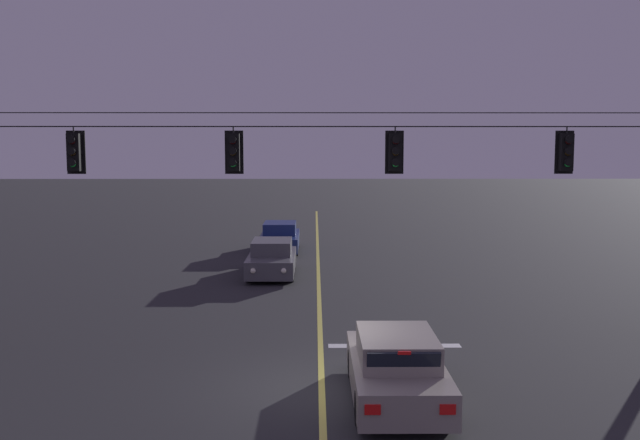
{
  "coord_description": "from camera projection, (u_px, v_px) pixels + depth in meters",
  "views": [
    {
      "loc": [
        -0.15,
        -14.66,
        5.17
      ],
      "look_at": [
        0.0,
        4.84,
        3.08
      ],
      "focal_mm": 40.22,
      "sensor_mm": 36.0,
      "label": 1
    }
  ],
  "objects": [
    {
      "name": "car_waiting_near_lane",
      "position": [
        396.0,
        369.0,
        14.45
      ],
      "size": [
        1.8,
        4.33,
        1.39
      ],
      "color": "gray",
      "rests_on": "ground"
    },
    {
      "name": "traffic_light_leftmost",
      "position": [
        74.0,
        152.0,
        18.36
      ],
      "size": [
        0.48,
        0.41,
        1.22
      ],
      "color": "black"
    },
    {
      "name": "stop_bar_paint",
      "position": [
        394.0,
        346.0,
        18.37
      ],
      "size": [
        3.4,
        0.36,
        0.01
      ],
      "primitive_type": "cube",
      "color": "silver",
      "rests_on": "ground"
    },
    {
      "name": "signal_span_assembly",
      "position": [
        320.0,
        202.0,
        18.56
      ],
      "size": [
        20.46,
        0.32,
        7.0
      ],
      "color": "#423021",
      "rests_on": "ground"
    },
    {
      "name": "traffic_light_centre",
      "position": [
        395.0,
        152.0,
        18.42
      ],
      "size": [
        0.48,
        0.41,
        1.22
      ],
      "color": "black"
    },
    {
      "name": "car_oncoming_lead",
      "position": [
        272.0,
        259.0,
        28.15
      ],
      "size": [
        1.8,
        4.42,
        1.39
      ],
      "color": "#4C4C51",
      "rests_on": "ground"
    },
    {
      "name": "ground_plane",
      "position": [
        322.0,
        389.0,
        15.13
      ],
      "size": [
        180.0,
        180.0,
        0.0
      ],
      "primitive_type": "plane",
      "color": "#28282B"
    },
    {
      "name": "car_oncoming_trailing",
      "position": [
        280.0,
        238.0,
        34.39
      ],
      "size": [
        1.8,
        4.42,
        1.39
      ],
      "color": "navy",
      "rests_on": "ground"
    },
    {
      "name": "traffic_light_right_inner",
      "position": [
        566.0,
        152.0,
        18.45
      ],
      "size": [
        0.48,
        0.41,
        1.22
      ],
      "color": "black"
    },
    {
      "name": "traffic_light_left_inner",
      "position": [
        233.0,
        152.0,
        18.39
      ],
      "size": [
        0.48,
        0.41,
        1.22
      ],
      "color": "black"
    },
    {
      "name": "lane_centre_stripe",
      "position": [
        319.0,
        293.0,
        24.92
      ],
      "size": [
        0.14,
        60.0,
        0.01
      ],
      "primitive_type": "cube",
      "color": "#D1C64C",
      "rests_on": "ground"
    }
  ]
}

